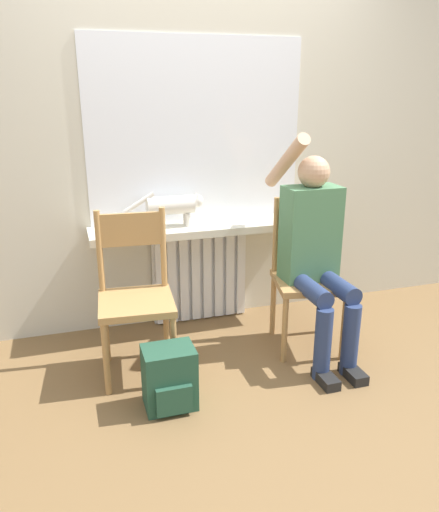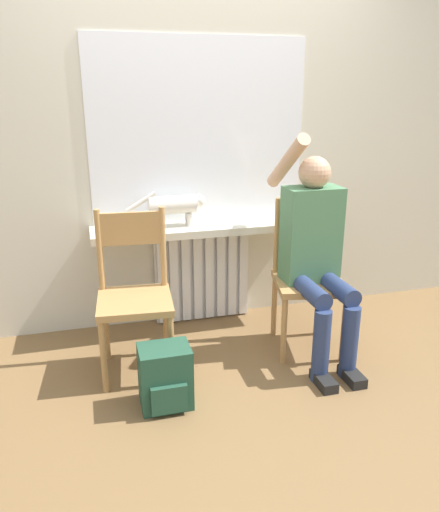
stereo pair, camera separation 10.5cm
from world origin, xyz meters
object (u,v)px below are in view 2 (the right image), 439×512
object	(u,v)px
chair_left	(134,292)
backpack	(165,377)
chair_right	(308,275)
cat	(174,205)
person	(316,249)

from	to	relation	value
chair_left	backpack	size ratio (longest dim) A/B	2.83
chair_left	chair_right	distance (m)	1.10
chair_left	cat	world-z (taller)	cat
backpack	chair_left	bearing A→B (deg)	103.33
chair_right	cat	distance (m)	0.98
chair_left	chair_right	size ratio (longest dim) A/B	1.00
person	cat	size ratio (longest dim) A/B	2.62
chair_left	backpack	distance (m)	0.55
chair_right	backpack	bearing A→B (deg)	-144.73
cat	chair_left	bearing A→B (deg)	-125.38
cat	chair_right	bearing A→B (deg)	-31.49
person	backpack	bearing A→B (deg)	-162.07
chair_right	person	bearing A→B (deg)	-82.74
backpack	chair_right	bearing A→B (deg)	23.07
chair_left	chair_right	xyz separation A→B (m)	(1.10, -0.00, 0.00)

